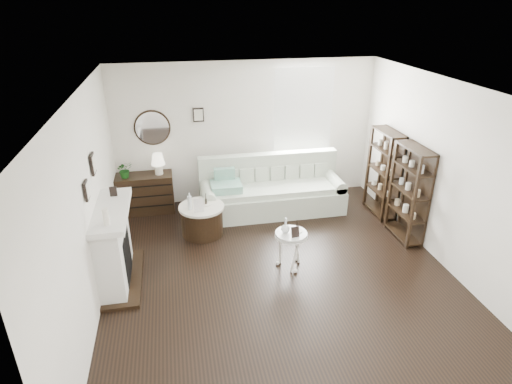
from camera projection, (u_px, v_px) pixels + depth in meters
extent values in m
plane|color=black|center=(280.00, 273.00, 6.34)|extent=(5.50, 5.50, 0.00)
plane|color=white|center=(285.00, 90.00, 5.21)|extent=(5.50, 5.50, 0.00)
plane|color=silver|center=(246.00, 133.00, 8.22)|extent=(5.00, 0.00, 5.00)
plane|color=silver|center=(370.00, 335.00, 3.33)|extent=(5.00, 0.00, 5.00)
plane|color=silver|center=(88.00, 207.00, 5.33)|extent=(0.00, 5.50, 5.50)
plane|color=silver|center=(448.00, 177.00, 6.22)|extent=(0.00, 5.50, 5.50)
cube|color=white|center=(302.00, 117.00, 8.30)|extent=(1.00, 0.02, 1.80)
cube|color=white|center=(303.00, 118.00, 8.24)|extent=(1.15, 0.02, 1.90)
cylinder|color=silver|center=(152.00, 128.00, 7.80)|extent=(0.60, 0.03, 0.60)
cube|color=black|center=(198.00, 115.00, 7.87)|extent=(0.20, 0.03, 0.26)
cube|color=silver|center=(113.00, 248.00, 5.96)|extent=(0.34, 1.20, 1.10)
cube|color=black|center=(117.00, 256.00, 6.03)|extent=(0.30, 0.65, 0.70)
cube|color=silver|center=(111.00, 211.00, 5.73)|extent=(0.44, 1.35, 0.08)
cube|color=black|center=(124.00, 278.00, 6.20)|extent=(0.50, 1.40, 0.05)
cylinder|color=silver|center=(106.00, 217.00, 5.27)|extent=(0.08, 0.08, 0.22)
cube|color=black|center=(113.00, 191.00, 6.04)|extent=(0.10, 0.03, 0.14)
cube|color=black|center=(86.00, 190.00, 5.19)|extent=(0.03, 0.18, 0.24)
cube|color=black|center=(93.00, 164.00, 5.72)|extent=(0.03, 0.22, 0.28)
cube|color=black|center=(384.00, 173.00, 7.80)|extent=(0.30, 0.80, 1.60)
cylinder|color=tan|center=(387.00, 193.00, 7.69)|extent=(0.08, 0.08, 0.11)
cylinder|color=tan|center=(381.00, 187.00, 7.91)|extent=(0.08, 0.08, 0.11)
cylinder|color=tan|center=(375.00, 182.00, 8.13)|extent=(0.08, 0.08, 0.11)
cylinder|color=tan|center=(390.00, 172.00, 7.52)|extent=(0.08, 0.08, 0.11)
cylinder|color=tan|center=(383.00, 167.00, 7.74)|extent=(0.08, 0.08, 0.11)
cylinder|color=tan|center=(377.00, 162.00, 7.97)|extent=(0.08, 0.08, 0.11)
cylinder|color=tan|center=(393.00, 151.00, 7.35)|extent=(0.08, 0.08, 0.11)
cylinder|color=tan|center=(386.00, 146.00, 7.58)|extent=(0.08, 0.08, 0.11)
cylinder|color=tan|center=(380.00, 142.00, 7.80)|extent=(0.08, 0.08, 0.11)
cube|color=black|center=(409.00, 194.00, 7.00)|extent=(0.30, 0.80, 1.60)
cylinder|color=tan|center=(413.00, 216.00, 6.89)|extent=(0.08, 0.08, 0.11)
cylinder|color=tan|center=(405.00, 209.00, 7.11)|extent=(0.08, 0.08, 0.11)
cylinder|color=tan|center=(398.00, 202.00, 7.33)|extent=(0.08, 0.08, 0.11)
cylinder|color=tan|center=(417.00, 193.00, 6.72)|extent=(0.08, 0.08, 0.11)
cylinder|color=tan|center=(409.00, 187.00, 6.94)|extent=(0.08, 0.08, 0.11)
cylinder|color=tan|center=(401.00, 181.00, 7.17)|extent=(0.08, 0.08, 0.11)
cylinder|color=tan|center=(421.00, 170.00, 6.55)|extent=(0.08, 0.08, 0.11)
cylinder|color=tan|center=(413.00, 164.00, 6.78)|extent=(0.08, 0.08, 0.11)
cylinder|color=tan|center=(405.00, 159.00, 7.00)|extent=(0.08, 0.08, 0.11)
cube|color=#B1BEA9|center=(272.00, 201.00, 8.09)|extent=(2.67, 0.92, 0.43)
cube|color=#B1BEA9|center=(273.00, 188.00, 7.95)|extent=(2.31, 0.74, 0.10)
cube|color=#B1BEA9|center=(268.00, 174.00, 8.24)|extent=(2.67, 0.21, 0.82)
cube|color=#B1BEA9|center=(208.00, 204.00, 7.86)|extent=(0.23, 0.87, 0.53)
cube|color=#B1BEA9|center=(333.00, 193.00, 8.29)|extent=(0.23, 0.87, 0.53)
cube|color=#268C66|center=(226.00, 187.00, 7.73)|extent=(0.55, 0.46, 0.14)
cube|color=brown|center=(319.00, 201.00, 8.14)|extent=(0.62, 0.37, 0.39)
cube|color=black|center=(144.00, 193.00, 8.03)|extent=(1.11, 0.46, 0.74)
cube|color=black|center=(144.00, 207.00, 7.88)|extent=(1.06, 0.01, 0.02)
cube|color=black|center=(143.00, 197.00, 7.80)|extent=(1.06, 0.01, 0.02)
cube|color=black|center=(142.00, 187.00, 7.71)|extent=(1.06, 0.01, 0.01)
imported|color=#174E16|center=(125.00, 170.00, 7.72)|extent=(0.34, 0.32, 0.30)
cylinder|color=black|center=(202.00, 221.00, 7.30)|extent=(0.70, 0.70, 0.49)
cylinder|color=silver|center=(201.00, 207.00, 7.19)|extent=(0.77, 0.77, 0.04)
cylinder|color=silver|center=(291.00, 234.00, 6.28)|extent=(0.47, 0.47, 0.03)
cylinder|color=silver|center=(291.00, 236.00, 6.30)|extent=(0.48, 0.48, 0.02)
cylinder|color=silver|center=(291.00, 251.00, 6.41)|extent=(0.04, 0.04, 0.55)
cylinder|color=silver|center=(190.00, 201.00, 7.01)|extent=(0.07, 0.07, 0.29)
cube|color=white|center=(199.00, 205.00, 6.96)|extent=(0.17, 0.07, 0.22)
cube|color=black|center=(295.00, 232.00, 6.13)|extent=(0.13, 0.07, 0.16)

